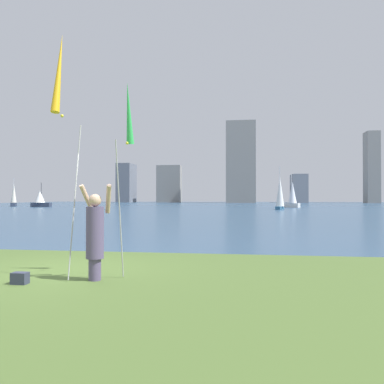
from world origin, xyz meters
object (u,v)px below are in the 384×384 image
object	(u,v)px
person	(95,233)
bag	(20,278)
kite_flag_right	(128,118)
sailboat_6	(40,199)
sailboat_0	(280,193)
kite_flag_left	(60,79)
sailboat_5	(292,195)
sailboat_4	(14,196)

from	to	relation	value
person	bag	world-z (taller)	person
kite_flag_right	bag	bearing A→B (deg)	-145.49
bag	sailboat_6	bearing A→B (deg)	118.72
person	sailboat_6	distance (m)	60.56
kite_flag_right	sailboat_6	distance (m)	60.26
person	sailboat_0	xyz separation A→B (m)	(6.63, 44.67, 1.15)
kite_flag_right	person	bearing A→B (deg)	-125.56
bag	sailboat_0	bearing A→B (deg)	80.11
person	bag	size ratio (longest dim) A/B	6.45
kite_flag_left	bag	distance (m)	3.76
sailboat_0	sailboat_5	distance (m)	10.98
sailboat_0	person	bearing A→B (deg)	-98.45
person	kite_flag_left	bearing A→B (deg)	-109.36
bag	sailboat_4	distance (m)	65.66
kite_flag_right	sailboat_5	distance (m)	55.41
sailboat_4	kite_flag_left	bearing A→B (deg)	-57.05
person	sailboat_4	size ratio (longest dim) A/B	0.39
bag	kite_flag_right	bearing A→B (deg)	34.51
person	sailboat_0	distance (m)	45.17
kite_flag_right	bag	xyz separation A→B (m)	(-1.71, -1.18, -3.17)
sailboat_0	sailboat_5	xyz separation A→B (m)	(2.57, 10.67, -0.23)
bag	sailboat_0	size ratio (longest dim) A/B	0.05
kite_flag_right	sailboat_4	world-z (taller)	sailboat_4
person	sailboat_6	bearing A→B (deg)	139.89
kite_flag_right	sailboat_4	bearing A→B (deg)	124.20
kite_flag_left	sailboat_6	world-z (taller)	kite_flag_left
sailboat_5	bag	bearing A→B (deg)	-100.60
kite_flag_left	kite_flag_right	xyz separation A→B (m)	(0.93, 1.22, -0.51)
kite_flag_right	sailboat_0	world-z (taller)	sailboat_0
person	sailboat_5	size ratio (longest dim) A/B	0.37
kite_flag_right	sailboat_0	size ratio (longest dim) A/B	0.73
kite_flag_left	sailboat_5	xyz separation A→B (m)	(9.67, 55.91, -1.95)
bag	kite_flag_left	bearing A→B (deg)	-2.76
sailboat_0	sailboat_5	size ratio (longest dim) A/B	1.07
kite_flag_left	sailboat_4	distance (m)	66.13
person	kite_flag_left	distance (m)	2.96
kite_flag_left	sailboat_4	bearing A→B (deg)	122.95
kite_flag_right	sailboat_0	xyz separation A→B (m)	(6.17, 44.02, -1.21)
kite_flag_left	sailboat_4	size ratio (longest dim) A/B	0.97
sailboat_5	person	bearing A→B (deg)	-99.44
kite_flag_left	sailboat_0	size ratio (longest dim) A/B	0.85
sailboat_4	sailboat_6	distance (m)	6.63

